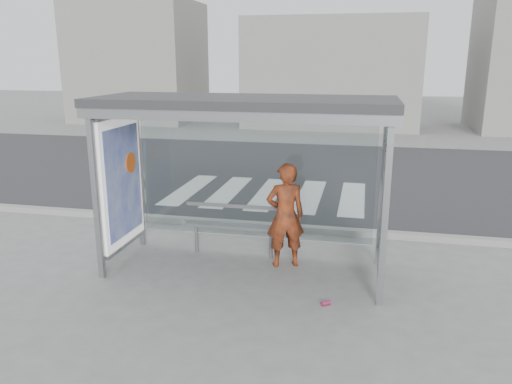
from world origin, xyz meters
TOP-DOWN VIEW (x-y plane):
  - ground at (0.00, 0.00)m, footprint 80.00×80.00m
  - road at (0.00, 7.00)m, footprint 30.00×10.00m
  - curb at (0.00, 1.95)m, footprint 30.00×0.18m
  - crosswalk at (-0.50, 4.50)m, footprint 4.55×3.00m
  - bus_shelter at (-0.37, 0.06)m, footprint 4.25×1.65m
  - building_left at (-10.00, 18.00)m, footprint 6.00×5.00m
  - building_center at (0.00, 18.00)m, footprint 8.00×5.00m
  - person at (0.57, 0.33)m, footprint 0.70×0.58m
  - bench at (-0.33, 0.58)m, footprint 1.63×0.21m
  - soda_can at (1.31, -0.88)m, footprint 0.14×0.12m

SIDE VIEW (x-z plane):
  - ground at x=0.00m, z-range 0.00..0.00m
  - crosswalk at x=-0.50m, z-range 0.00..0.00m
  - road at x=0.00m, z-range 0.00..0.01m
  - soda_can at x=1.31m, z-range 0.00..0.07m
  - curb at x=0.00m, z-range 0.00..0.12m
  - bench at x=-0.33m, z-range 0.08..0.92m
  - person at x=0.57m, z-range 0.00..1.64m
  - bus_shelter at x=-0.37m, z-range 0.67..3.29m
  - building_center at x=0.00m, z-range 0.00..5.00m
  - building_left at x=-10.00m, z-range 0.00..6.00m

